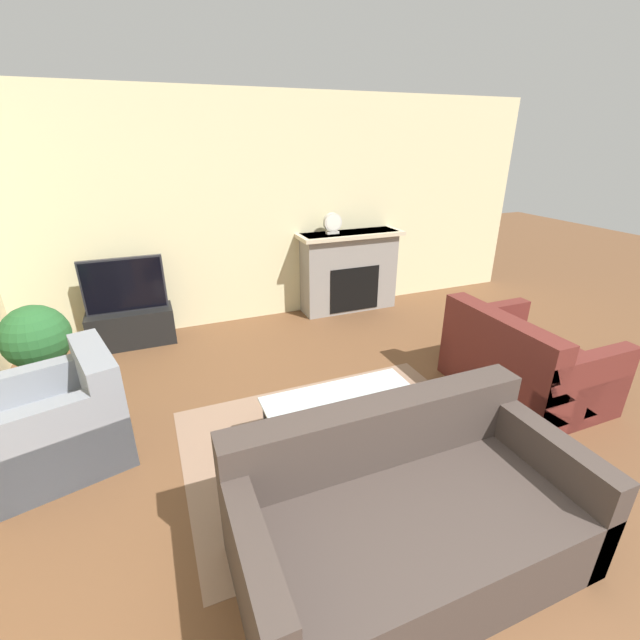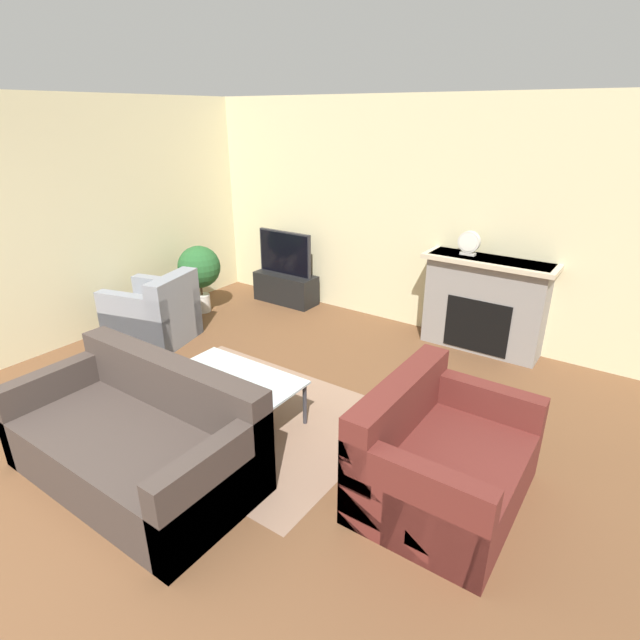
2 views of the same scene
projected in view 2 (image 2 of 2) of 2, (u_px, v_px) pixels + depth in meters
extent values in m
plane|color=brown|center=(5.00, 561.00, 3.01)|extent=(20.00, 20.00, 0.00)
cube|color=beige|center=(386.00, 214.00, 6.10)|extent=(8.14, 0.06, 2.70)
cube|color=beige|center=(83.00, 222.00, 5.65)|extent=(0.06, 7.73, 2.70)
cube|color=#896B56|center=(243.00, 414.00, 4.47)|extent=(2.35, 1.79, 0.00)
cube|color=gray|center=(484.00, 305.00, 5.52)|extent=(1.27, 0.37, 1.06)
cube|color=black|center=(476.00, 326.00, 5.46)|extent=(0.70, 0.01, 0.59)
cube|color=beige|center=(489.00, 261.00, 5.31)|extent=(1.39, 0.43, 0.05)
cube|color=black|center=(286.00, 288.00, 7.04)|extent=(0.90, 0.36, 0.41)
cube|color=#232328|center=(285.00, 253.00, 6.84)|extent=(0.84, 0.05, 0.60)
cube|color=black|center=(284.00, 254.00, 6.82)|extent=(0.80, 0.01, 0.56)
cube|color=#3D332D|center=(134.00, 453.00, 3.63)|extent=(1.87, 0.97, 0.42)
cube|color=#3D332D|center=(169.00, 382.00, 3.76)|extent=(1.87, 0.20, 0.40)
cube|color=#3D332D|center=(65.00, 403.00, 4.04)|extent=(0.14, 0.97, 0.66)
cube|color=#3D332D|center=(217.00, 488.00, 3.12)|extent=(0.14, 0.97, 0.66)
cube|color=#5B231E|center=(445.00, 473.00, 3.43)|extent=(0.96, 1.25, 0.42)
cube|color=#5B231E|center=(399.00, 405.00, 3.47)|extent=(0.20, 1.25, 0.40)
cube|color=#5B231E|center=(412.00, 508.00, 2.96)|extent=(0.96, 0.14, 0.66)
cube|color=#5B231E|center=(474.00, 420.00, 3.81)|extent=(0.96, 0.14, 0.66)
cube|color=gray|center=(153.00, 323.00, 5.87)|extent=(1.03, 0.95, 0.42)
cube|color=gray|center=(173.00, 293.00, 5.61)|extent=(0.38, 0.78, 0.40)
cube|color=gray|center=(167.00, 304.00, 6.09)|extent=(0.87, 0.36, 0.66)
cube|color=gray|center=(134.00, 323.00, 5.56)|extent=(0.87, 0.36, 0.66)
cylinder|color=#333338|center=(174.00, 392.00, 4.45)|extent=(0.04, 0.04, 0.39)
cylinder|color=#333338|center=(266.00, 433.00, 3.88)|extent=(0.04, 0.04, 0.39)
cylinder|color=#333338|center=(216.00, 370.00, 4.83)|extent=(0.04, 0.04, 0.39)
cylinder|color=#333338|center=(305.00, 404.00, 4.27)|extent=(0.04, 0.04, 0.39)
cube|color=silver|center=(237.00, 377.00, 4.28)|extent=(1.15, 0.59, 0.02)
cylinder|color=beige|center=(203.00, 303.00, 6.73)|extent=(0.21, 0.21, 0.24)
cylinder|color=#4C3823|center=(201.00, 289.00, 6.66)|extent=(0.03, 0.03, 0.17)
sphere|color=#235628|center=(199.00, 267.00, 6.54)|extent=(0.55, 0.55, 0.55)
cube|color=beige|center=(468.00, 254.00, 5.45)|extent=(0.16, 0.07, 0.03)
cylinder|color=beige|center=(469.00, 242.00, 5.39)|extent=(0.23, 0.07, 0.23)
cylinder|color=white|center=(468.00, 242.00, 5.37)|extent=(0.19, 0.00, 0.19)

